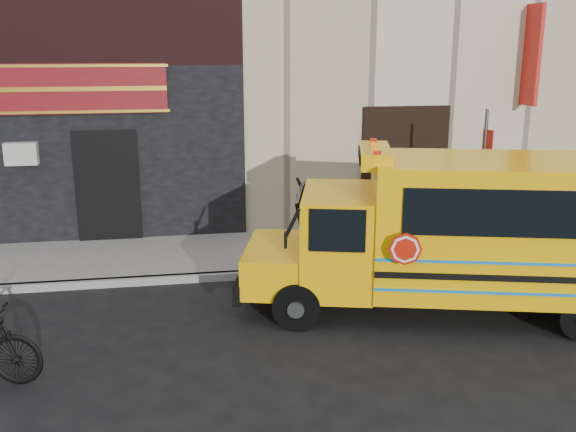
# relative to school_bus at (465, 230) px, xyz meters

# --- Properties ---
(ground) EXTENTS (120.00, 120.00, 0.00)m
(ground) POSITION_rel_school_bus_xyz_m (-3.26, -0.29, -1.51)
(ground) COLOR black
(ground) RESTS_ON ground
(curb) EXTENTS (40.00, 0.20, 0.15)m
(curb) POSITION_rel_school_bus_xyz_m (-3.26, 2.31, -1.43)
(curb) COLOR gray
(curb) RESTS_ON ground
(sidewalk) EXTENTS (40.00, 3.00, 0.15)m
(sidewalk) POSITION_rel_school_bus_xyz_m (-3.26, 3.81, -1.43)
(sidewalk) COLOR slate
(sidewalk) RESTS_ON ground
(school_bus) EXTENTS (7.21, 3.78, 2.92)m
(school_bus) POSITION_rel_school_bus_xyz_m (0.00, 0.00, 0.00)
(school_bus) COLOR black
(school_bus) RESTS_ON ground
(sign_pole) EXTENTS (0.11, 0.29, 3.32)m
(sign_pole) POSITION_rel_school_bus_xyz_m (1.47, 2.42, 0.32)
(sign_pole) COLOR #444C47
(sign_pole) RESTS_ON ground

